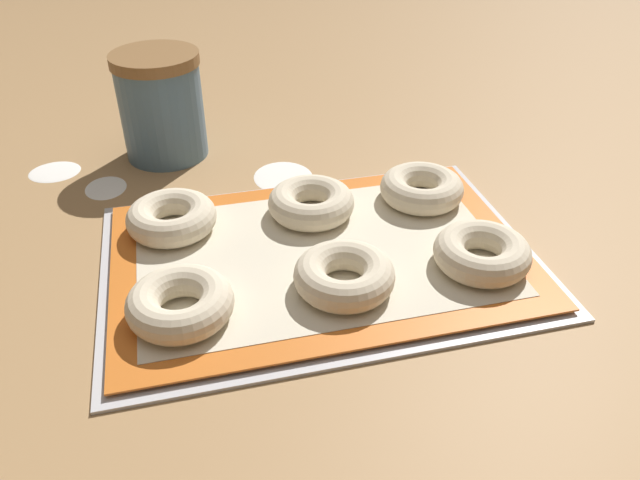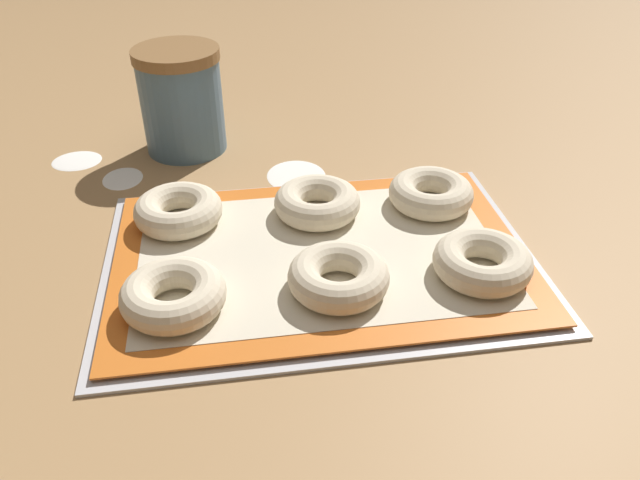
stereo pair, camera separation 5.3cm
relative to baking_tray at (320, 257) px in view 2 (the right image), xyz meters
The scene contains 13 objects.
ground_plane 0.02m from the baking_tray, 126.21° to the left, with size 2.80×2.80×0.00m, color #A87F51.
baking_tray is the anchor object (origin of this frame).
baking_mat 0.01m from the baking_tray, behind, with size 0.47×0.32×0.00m.
bagel_front_left 0.18m from the baking_tray, 155.57° to the right, with size 0.11×0.11×0.03m.
bagel_front_center 0.07m from the baking_tray, 82.41° to the right, with size 0.11×0.11×0.03m.
bagel_front_right 0.18m from the baking_tray, 21.77° to the right, with size 0.11×0.11×0.03m.
bagel_back_left 0.19m from the baking_tray, 151.12° to the left, with size 0.11×0.11×0.03m.
bagel_back_center 0.09m from the baking_tray, 83.68° to the left, with size 0.11×0.11×0.03m.
bagel_back_right 0.18m from the baking_tray, 27.92° to the left, with size 0.11×0.11×0.03m.
flour_canister 0.36m from the baking_tray, 116.40° to the left, with size 0.12×0.12×0.15m.
flour_patch_near 0.20m from the baking_tray, 90.87° to the left, with size 0.08×0.09×0.00m.
flour_patch_far 0.44m from the baking_tray, 137.00° to the left, with size 0.07×0.06×0.00m.
flour_patch_side 0.34m from the baking_tray, 136.67° to the left, with size 0.06×0.07×0.00m.
Camera 2 is at (-0.08, -0.59, 0.43)m, focal length 35.00 mm.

